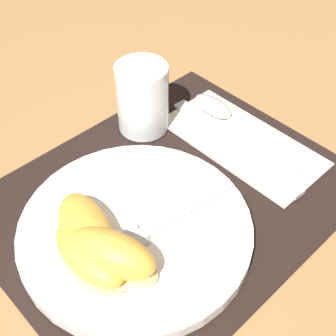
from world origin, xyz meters
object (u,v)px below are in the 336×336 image
object	(u,v)px
juice_glass	(143,102)
citrus_wedge_1	(90,254)
plate	(136,230)
knife	(237,147)
spoon	(226,116)
citrus_wedge_2	(111,255)
fork	(149,230)
citrus_wedge_0	(88,235)

from	to	relation	value
juice_glass	citrus_wedge_1	bearing A→B (deg)	-144.33
plate	knife	size ratio (longest dim) A/B	1.13
spoon	citrus_wedge_2	size ratio (longest dim) A/B	1.80
fork	knife	bearing A→B (deg)	9.05
spoon	fork	world-z (taller)	fork
citrus_wedge_1	citrus_wedge_2	size ratio (longest dim) A/B	0.94
juice_glass	citrus_wedge_0	bearing A→B (deg)	-146.73
knife	citrus_wedge_2	distance (m)	0.24
plate	spoon	world-z (taller)	plate
plate	citrus_wedge_0	world-z (taller)	citrus_wedge_0
citrus_wedge_0	fork	bearing A→B (deg)	-30.27
knife	plate	bearing A→B (deg)	-176.48
fork	citrus_wedge_1	bearing A→B (deg)	170.09
juice_glass	spoon	distance (m)	0.12
plate	juice_glass	xyz separation A→B (m)	(0.13, 0.13, 0.03)
spoon	citrus_wedge_2	xyz separation A→B (m)	(-0.27, -0.09, 0.03)
citrus_wedge_0	knife	bearing A→B (deg)	-0.91
juice_glass	spoon	bearing A→B (deg)	-37.58
plate	juice_glass	bearing A→B (deg)	45.78
citrus_wedge_0	citrus_wedge_2	size ratio (longest dim) A/B	1.18
plate	juice_glass	distance (m)	0.19
knife	citrus_wedge_0	distance (m)	0.23
knife	spoon	world-z (taller)	spoon
plate	fork	bearing A→B (deg)	-73.81
knife	citrus_wedge_1	world-z (taller)	citrus_wedge_1
knife	fork	size ratio (longest dim) A/B	1.13
plate	citrus_wedge_2	size ratio (longest dim) A/B	2.34
citrus_wedge_0	citrus_wedge_2	xyz separation A→B (m)	(0.00, -0.04, 0.00)
plate	citrus_wedge_2	world-z (taller)	citrus_wedge_2
knife	citrus_wedge_0	xyz separation A→B (m)	(-0.23, 0.00, 0.02)
spoon	citrus_wedge_1	bearing A→B (deg)	-166.46
juice_glass	spoon	size ratio (longest dim) A/B	0.48
fork	citrus_wedge_0	xyz separation A→B (m)	(-0.05, 0.03, 0.01)
knife	citrus_wedge_0	size ratio (longest dim) A/B	1.75
plate	citrus_wedge_0	size ratio (longest dim) A/B	1.97
knife	fork	distance (m)	0.18
citrus_wedge_0	citrus_wedge_1	size ratio (longest dim) A/B	1.26
plate	knife	world-z (taller)	plate
knife	juice_glass	bearing A→B (deg)	114.19
spoon	citrus_wedge_0	xyz separation A→B (m)	(-0.27, -0.05, 0.02)
plate	fork	distance (m)	0.02
juice_glass	fork	world-z (taller)	juice_glass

